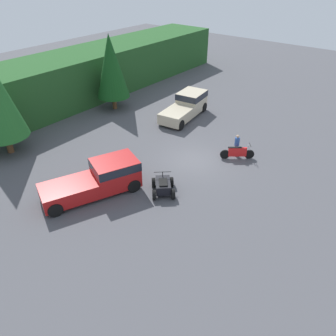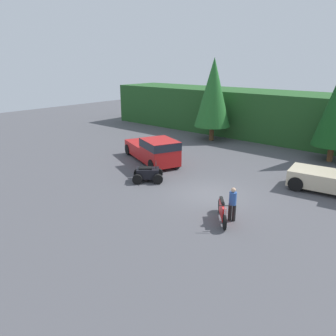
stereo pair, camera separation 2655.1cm
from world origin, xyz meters
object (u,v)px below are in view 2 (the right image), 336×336
at_px(dirt_bike, 222,211).
at_px(quad_atv, 148,174).
at_px(rider_person, 233,203).
at_px(pickup_truck_red, 154,150).

xyz_separation_m(dirt_bike, quad_atv, (-6.36, 1.60, -0.02)).
distance_m(quad_atv, rider_person, 6.85).
height_order(pickup_truck_red, quad_atv, pickup_truck_red).
relative_size(pickup_truck_red, quad_atv, 2.70).
bearing_deg(rider_person, quad_atv, -122.12).
bearing_deg(dirt_bike, quad_atv, -142.76).
bearing_deg(rider_person, dirt_bike, -72.11).
relative_size(dirt_bike, rider_person, 1.19).
bearing_deg(quad_atv, dirt_bike, -56.16).
bearing_deg(pickup_truck_red, quad_atv, -30.22).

